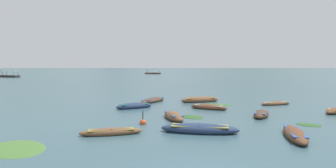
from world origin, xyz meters
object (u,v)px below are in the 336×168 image
(rowboat_2, at_px, (261,114))
(rowboat_7, at_px, (200,100))
(rowboat_8, at_px, (276,103))
(rowboat_10, at_px, (134,106))
(mooring_buoy, at_px, (143,123))
(rowboat_0, at_px, (174,116))
(rowboat_6, at_px, (200,129))
(rowboat_4, at_px, (295,134))
(ferry_2, at_px, (10,76))
(rowboat_9, at_px, (209,107))
(rowboat_11, at_px, (111,132))
(rowboat_1, at_px, (153,100))
(ferry_0, at_px, (153,73))

(rowboat_2, relative_size, rowboat_7, 0.72)
(rowboat_7, bearing_deg, rowboat_8, -16.21)
(rowboat_10, height_order, mooring_buoy, mooring_buoy)
(rowboat_0, distance_m, rowboat_6, 4.45)
(rowboat_0, distance_m, rowboat_10, 6.29)
(rowboat_4, bearing_deg, ferry_2, 127.41)
(rowboat_9, bearing_deg, rowboat_11, -124.86)
(rowboat_8, height_order, rowboat_9, rowboat_9)
(rowboat_4, bearing_deg, rowboat_1, 119.95)
(rowboat_0, relative_size, mooring_buoy, 3.57)
(rowboat_8, bearing_deg, rowboat_4, -106.07)
(rowboat_9, distance_m, ferry_2, 97.45)
(ferry_0, relative_size, mooring_buoy, 8.61)
(rowboat_8, height_order, mooring_buoy, mooring_buoy)
(rowboat_8, bearing_deg, rowboat_7, 163.79)
(rowboat_4, height_order, rowboat_8, rowboat_4)
(rowboat_0, xyz_separation_m, rowboat_8, (10.14, 7.65, -0.06))
(rowboat_0, xyz_separation_m, rowboat_1, (-2.19, 9.72, -0.02))
(rowboat_2, distance_m, rowboat_9, 5.10)
(rowboat_2, xyz_separation_m, rowboat_4, (-0.20, -6.27, -0.01))
(rowboat_6, xyz_separation_m, rowboat_7, (1.40, 13.96, 0.03))
(rowboat_4, bearing_deg, rowboat_2, 88.13)
(rowboat_2, xyz_separation_m, ferry_0, (-17.05, 128.54, 0.26))
(rowboat_4, bearing_deg, rowboat_9, 108.25)
(rowboat_1, height_order, rowboat_9, rowboat_1)
(rowboat_7, distance_m, rowboat_10, 7.90)
(rowboat_6, bearing_deg, rowboat_8, 53.79)
(rowboat_10, height_order, ferry_0, ferry_0)
(rowboat_8, bearing_deg, rowboat_10, -169.78)
(rowboat_6, distance_m, rowboat_10, 10.64)
(rowboat_0, distance_m, rowboat_1, 9.97)
(rowboat_8, bearing_deg, ferry_0, 99.57)
(mooring_buoy, bearing_deg, rowboat_9, 52.16)
(rowboat_6, relative_size, ferry_2, 0.62)
(rowboat_0, distance_m, rowboat_7, 10.18)
(rowboat_11, bearing_deg, rowboat_9, 55.14)
(rowboat_0, distance_m, ferry_2, 99.27)
(rowboat_0, bearing_deg, mooring_buoy, -136.77)
(rowboat_1, relative_size, rowboat_6, 1.01)
(ferry_0, distance_m, ferry_2, 69.24)
(rowboat_11, distance_m, ferry_2, 101.21)
(rowboat_11, bearing_deg, rowboat_7, 66.36)
(rowboat_4, relative_size, rowboat_7, 0.94)
(rowboat_2, height_order, rowboat_8, rowboat_2)
(rowboat_8, height_order, rowboat_10, rowboat_10)
(rowboat_6, bearing_deg, mooring_buoy, 146.79)
(rowboat_4, height_order, rowboat_9, rowboat_4)
(rowboat_1, bearing_deg, ferry_2, 128.84)
(rowboat_1, xyz_separation_m, rowboat_2, (8.82, -8.69, 0.01))
(rowboat_0, bearing_deg, rowboat_10, 124.54)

